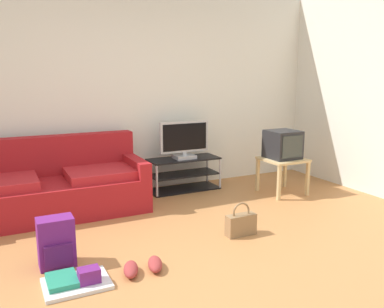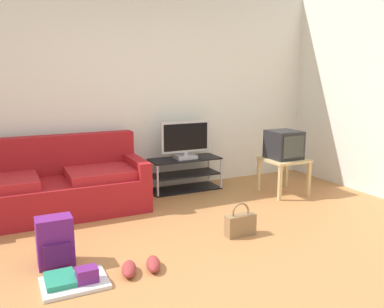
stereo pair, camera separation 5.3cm
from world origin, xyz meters
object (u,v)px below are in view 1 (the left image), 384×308
tv_stand (184,174)px  crt_tv (283,144)px  couch (52,187)px  sneakers_pair (143,267)px  handbag (241,224)px  side_table (283,164)px  flat_tv (184,140)px  backpack (56,243)px  floor_tray (76,281)px

tv_stand → crt_tv: 1.39m
couch → crt_tv: (2.86, -0.50, 0.35)m
sneakers_pair → handbag: bearing=14.8°
side_table → sneakers_pair: (-2.41, -1.28, -0.35)m
couch → flat_tv: (1.75, 0.19, 0.38)m
couch → backpack: bearing=-96.2°
couch → side_table: (2.86, -0.51, 0.09)m
handbag → sneakers_pair: 1.17m
tv_stand → crt_tv: (1.11, -0.71, 0.44)m
couch → handbag: size_ratio=6.10×
floor_tray → crt_tv: bearing=23.5°
side_table → crt_tv: size_ratio=1.32×
sneakers_pair → floor_tray: floor_tray is taller
flat_tv → floor_tray: bearing=-133.0°
couch → sneakers_pair: size_ratio=5.24×
backpack → flat_tv: bearing=54.7°
handbag → crt_tv: bearing=37.9°
couch → floor_tray: size_ratio=4.23×
couch → tv_stand: couch is taller
sneakers_pair → floor_tray: bearing=178.2°
tv_stand → side_table: 1.34m
tv_stand → flat_tv: (-0.00, -0.02, 0.47)m
crt_tv → sneakers_pair: size_ratio=1.01×
side_table → handbag: (-1.28, -0.98, -0.28)m
tv_stand → handbag: bearing=-95.7°
handbag → floor_tray: 1.68m
couch → side_table: 2.91m
backpack → couch: bearing=99.1°
flat_tv → handbag: 1.79m
flat_tv → tv_stand: bearing=90.0°
handbag → sneakers_pair: bearing=-165.2°
backpack → floor_tray: 0.44m
flat_tv → couch: bearing=-173.9°
backpack → sneakers_pair: size_ratio=1.07×
tv_stand → floor_tray: size_ratio=1.97×
side_table → floor_tray: bearing=-156.7°
couch → handbag: couch is taller
tv_stand → crt_tv: bearing=-32.5°
handbag → floor_tray: bearing=-170.4°
crt_tv → floor_tray: size_ratio=0.81×
flat_tv → crt_tv: size_ratio=1.75×
flat_tv → backpack: (-1.90, -1.56, -0.49)m
tv_stand → flat_tv: size_ratio=1.39×
handbag → backpack: bearing=176.1°
side_table → crt_tv: 0.26m
flat_tv → crt_tv: (1.11, -0.68, -0.03)m
tv_stand → handbag: (-0.17, -1.71, -0.10)m
couch → crt_tv: couch is taller
side_table → floor_tray: 3.22m
tv_stand → side_table: side_table is taller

